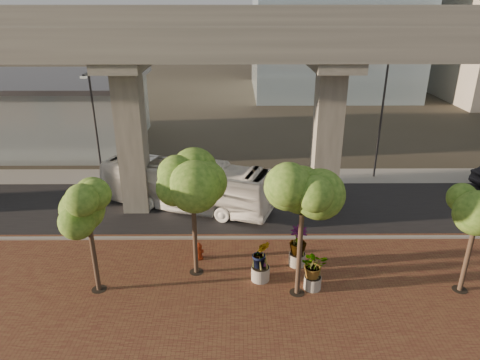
{
  "coord_description": "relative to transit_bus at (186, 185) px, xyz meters",
  "views": [
    {
      "loc": [
        0.48,
        -23.25,
        12.57
      ],
      "look_at": [
        0.63,
        0.5,
        2.64
      ],
      "focal_mm": 32.0,
      "sensor_mm": 36.0,
      "label": 1
    }
  ],
  "objects": [
    {
      "name": "planter_left",
      "position": [
        4.47,
        -8.04,
        -0.18
      ],
      "size": [
        2.0,
        2.0,
        2.2
      ],
      "color": "#B0AB9F",
      "rests_on": "ground"
    },
    {
      "name": "curb_strip",
      "position": [
        2.89,
        -4.15,
        -1.5
      ],
      "size": [
        70.0,
        0.25,
        0.16
      ],
      "primitive_type": "cube",
      "color": "gray",
      "rests_on": "ground"
    },
    {
      "name": "fire_hydrant",
      "position": [
        1.35,
        -6.18,
        -1.06
      ],
      "size": [
        0.48,
        0.43,
        0.95
      ],
      "color": "maroon",
      "rests_on": "ground"
    },
    {
      "name": "street_tree_near_east",
      "position": [
        6.12,
        -9.09,
        3.57
      ],
      "size": [
        3.57,
        3.57,
        6.74
      ],
      "color": "#4D3B2C",
      "rests_on": "ground"
    },
    {
      "name": "station_pavilion",
      "position": [
        -17.11,
        13.85,
        1.64
      ],
      "size": [
        23.0,
        13.0,
        6.3
      ],
      "color": "#A2B3B9",
      "rests_on": "ground"
    },
    {
      "name": "streetlamp_east",
      "position": [
        13.94,
        5.1,
        3.63
      ],
      "size": [
        0.44,
        1.29,
        8.93
      ],
      "color": "#2F3035",
      "rests_on": "ground"
    },
    {
      "name": "planter_right",
      "position": [
        6.41,
        -6.79,
        -0.19
      ],
      "size": [
        2.06,
        2.06,
        2.2
      ],
      "color": "gray",
      "rests_on": "ground"
    },
    {
      "name": "ground",
      "position": [
        2.89,
        -2.15,
        -1.58
      ],
      "size": [
        160.0,
        160.0,
        0.0
      ],
      "primitive_type": "plane",
      "color": "#322F24",
      "rests_on": "ground"
    },
    {
      "name": "street_tree_far_west",
      "position": [
        -3.16,
        -8.78,
        2.69
      ],
      "size": [
        3.19,
        3.19,
        5.68
      ],
      "color": "#4D3B2C",
      "rests_on": "ground"
    },
    {
      "name": "asphalt_road",
      "position": [
        2.89,
        -0.15,
        -1.56
      ],
      "size": [
        90.0,
        8.0,
        0.04
      ],
      "primitive_type": "cube",
      "color": "black",
      "rests_on": "ground"
    },
    {
      "name": "street_tree_near_west",
      "position": [
        1.3,
        -7.4,
        3.21
      ],
      "size": [
        3.59,
        3.59,
        6.38
      ],
      "color": "#4D3B2C",
      "rests_on": "ground"
    },
    {
      "name": "transit_viaduct",
      "position": [
        2.89,
        -0.15,
        5.71
      ],
      "size": [
        72.0,
        5.6,
        12.4
      ],
      "color": "gray",
      "rests_on": "ground"
    },
    {
      "name": "streetlamp_west",
      "position": [
        -6.45,
        3.24,
        3.24
      ],
      "size": [
        0.41,
        1.2,
        8.25
      ],
      "color": "#2B2B30",
      "rests_on": "ground"
    },
    {
      "name": "far_sidewalk",
      "position": [
        2.89,
        5.35,
        -1.55
      ],
      "size": [
        90.0,
        3.0,
        0.06
      ],
      "primitive_type": "cube",
      "color": "gray",
      "rests_on": "ground"
    },
    {
      "name": "planter_front",
      "position": [
        6.89,
        -8.74,
        -0.32
      ],
      "size": [
        1.8,
        1.8,
        1.98
      ],
      "color": "#9C958D",
      "rests_on": "ground"
    },
    {
      "name": "transit_bus",
      "position": [
        0.0,
        0.0,
        0.0
      ],
      "size": [
        11.57,
        6.29,
        3.16
      ],
      "primitive_type": "imported",
      "rotation": [
        0.0,
        0.0,
        1.23
      ],
      "color": "white",
      "rests_on": "ground"
    },
    {
      "name": "brick_plaza",
      "position": [
        2.89,
        -10.15,
        -1.55
      ],
      "size": [
        70.0,
        13.0,
        0.06
      ],
      "primitive_type": "cube",
      "color": "brown",
      "rests_on": "ground"
    },
    {
      "name": "street_tree_far_east",
      "position": [
        13.81,
        -8.92,
        2.56
      ],
      "size": [
        3.07,
        3.07,
        5.51
      ],
      "color": "#4D3B2C",
      "rests_on": "ground"
    }
  ]
}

